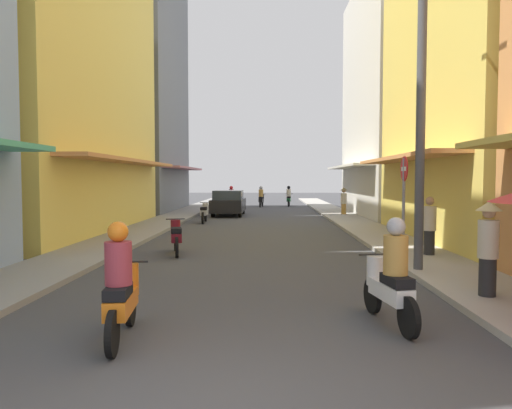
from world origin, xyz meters
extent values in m
plane|color=#424244|center=(0.00, 19.16, 0.00)|extent=(101.91, 101.91, 0.00)
cube|color=gray|center=(-4.52, 19.16, 0.06)|extent=(1.93, 54.32, 0.12)
cube|color=#ADA89E|center=(4.52, 19.16, 0.06)|extent=(1.93, 54.32, 0.12)
cube|color=#EFD159|center=(-8.49, 15.28, 8.24)|extent=(6.00, 13.05, 16.47)
cube|color=#D88C4C|center=(-4.99, 15.28, 2.80)|extent=(1.10, 11.75, 0.12)
cube|color=slate|center=(-8.49, 27.74, 8.06)|extent=(6.00, 9.92, 16.12)
cube|color=#B7727F|center=(-4.99, 27.74, 2.80)|extent=(1.10, 8.93, 0.12)
cube|color=#EFD159|center=(8.49, 12.76, 4.98)|extent=(6.00, 10.27, 9.95)
cube|color=#D88C4C|center=(4.99, 12.76, 2.80)|extent=(1.10, 9.24, 0.12)
cube|color=silver|center=(8.49, 24.03, 6.58)|extent=(6.00, 11.13, 13.16)
cube|color=silver|center=(4.99, 24.03, 2.80)|extent=(1.10, 10.02, 0.12)
cylinder|color=black|center=(0.02, 33.44, 0.28)|extent=(0.15, 0.57, 0.56)
cylinder|color=black|center=(-0.13, 32.20, 0.28)|extent=(0.15, 0.57, 0.56)
cube|color=black|center=(-0.06, 32.77, 0.50)|extent=(0.40, 1.03, 0.24)
cube|color=black|center=(-0.08, 32.57, 0.70)|extent=(0.34, 0.59, 0.14)
cylinder|color=black|center=(0.00, 33.31, 0.70)|extent=(0.28, 0.28, 0.45)
cylinder|color=black|center=(0.00, 33.31, 0.95)|extent=(0.55, 0.09, 0.03)
cylinder|color=#BF8C3F|center=(-0.08, 32.62, 1.05)|extent=(0.34, 0.34, 0.55)
sphere|color=#B2B2B7|center=(-0.08, 32.62, 1.45)|extent=(0.26, 0.26, 0.26)
cylinder|color=black|center=(2.10, 34.27, 0.28)|extent=(0.13, 0.56, 0.56)
cylinder|color=black|center=(1.98, 33.03, 0.28)|extent=(0.13, 0.56, 0.56)
cube|color=#197233|center=(2.03, 33.60, 0.50)|extent=(0.37, 1.02, 0.24)
cube|color=black|center=(2.02, 33.40, 0.70)|extent=(0.33, 0.58, 0.14)
cylinder|color=#197233|center=(2.08, 34.15, 0.70)|extent=(0.28, 0.28, 0.45)
cylinder|color=black|center=(2.08, 34.15, 0.95)|extent=(0.55, 0.08, 0.03)
cylinder|color=beige|center=(2.02, 33.45, 1.05)|extent=(0.34, 0.34, 0.55)
sphere|color=black|center=(2.02, 33.45, 1.45)|extent=(0.26, 0.26, 0.26)
cylinder|color=black|center=(-2.23, 10.31, 0.28)|extent=(0.20, 0.56, 0.56)
cylinder|color=black|center=(-1.96, 9.09, 0.28)|extent=(0.20, 0.56, 0.56)
cube|color=maroon|center=(-2.08, 9.65, 0.50)|extent=(0.49, 1.04, 0.24)
cube|color=black|center=(-2.04, 9.46, 0.70)|extent=(0.39, 0.61, 0.14)
cylinder|color=maroon|center=(-2.20, 10.19, 0.70)|extent=(0.28, 0.28, 0.45)
cylinder|color=black|center=(-2.20, 10.19, 0.95)|extent=(0.54, 0.15, 0.03)
cylinder|color=black|center=(-1.48, 3.02, 0.28)|extent=(0.14, 0.57, 0.56)
cylinder|color=black|center=(-1.35, 1.78, 0.28)|extent=(0.14, 0.57, 0.56)
cube|color=orange|center=(-1.41, 2.35, 0.50)|extent=(0.39, 1.02, 0.24)
cube|color=black|center=(-1.39, 2.16, 0.70)|extent=(0.34, 0.59, 0.14)
cylinder|color=orange|center=(-1.47, 2.90, 0.70)|extent=(0.28, 0.28, 0.45)
cylinder|color=black|center=(-1.47, 2.90, 0.95)|extent=(0.55, 0.09, 0.03)
cylinder|color=#99333F|center=(-1.39, 2.20, 1.05)|extent=(0.34, 0.34, 0.55)
sphere|color=orange|center=(-1.39, 2.20, 1.45)|extent=(0.26, 0.26, 0.26)
cylinder|color=black|center=(-2.61, 20.13, 0.28)|extent=(0.09, 0.56, 0.56)
cylinder|color=black|center=(-2.59, 18.88, 0.28)|extent=(0.09, 0.56, 0.56)
cube|color=#B2B2B7|center=(-2.60, 19.46, 0.50)|extent=(0.30, 1.00, 0.24)
cube|color=black|center=(-2.59, 19.26, 0.70)|extent=(0.29, 0.56, 0.14)
cylinder|color=#B2B2B7|center=(-2.60, 20.01, 0.70)|extent=(0.28, 0.28, 0.45)
cylinder|color=black|center=(-2.60, 20.01, 0.95)|extent=(0.55, 0.04, 0.03)
cylinder|color=black|center=(2.14, 3.78, 0.28)|extent=(0.18, 0.57, 0.56)
cylinder|color=black|center=(2.36, 2.55, 0.28)|extent=(0.18, 0.57, 0.56)
cube|color=silver|center=(2.25, 3.12, 0.50)|extent=(0.45, 1.03, 0.24)
cube|color=black|center=(2.29, 2.92, 0.70)|extent=(0.37, 0.60, 0.14)
cylinder|color=silver|center=(2.16, 3.66, 0.70)|extent=(0.28, 0.28, 0.45)
cylinder|color=black|center=(2.16, 3.66, 0.95)|extent=(0.55, 0.13, 0.03)
cylinder|color=#BF8C3F|center=(2.28, 2.97, 1.05)|extent=(0.34, 0.34, 0.55)
sphere|color=#B2B2B7|center=(2.28, 2.97, 1.45)|extent=(0.26, 0.26, 0.26)
cylinder|color=black|center=(-2.32, 33.42, 0.28)|extent=(0.09, 0.56, 0.56)
cylinder|color=black|center=(-2.29, 32.17, 0.28)|extent=(0.09, 0.56, 0.56)
cube|color=red|center=(-2.30, 32.74, 0.50)|extent=(0.30, 1.01, 0.24)
cube|color=black|center=(-2.30, 32.54, 0.70)|extent=(0.29, 0.57, 0.14)
cylinder|color=red|center=(-2.32, 33.29, 0.70)|extent=(0.28, 0.28, 0.45)
cylinder|color=black|center=(-2.32, 33.29, 0.95)|extent=(0.55, 0.04, 0.03)
cylinder|color=#99333F|center=(-2.30, 32.59, 1.05)|extent=(0.34, 0.34, 0.55)
sphere|color=red|center=(-2.30, 32.59, 1.45)|extent=(0.26, 0.26, 0.26)
cube|color=black|center=(-1.81, 24.18, 0.60)|extent=(1.81, 4.12, 0.70)
cube|color=#333D47|center=(-1.81, 24.03, 1.15)|extent=(1.63, 2.12, 0.60)
cylinder|color=black|center=(-2.54, 25.44, 0.32)|extent=(0.19, 0.64, 0.64)
cylinder|color=black|center=(-1.04, 25.42, 0.32)|extent=(0.19, 0.64, 0.64)
cylinder|color=black|center=(-2.57, 22.94, 0.32)|extent=(0.19, 0.64, 0.64)
cylinder|color=black|center=(-1.07, 22.92, 0.32)|extent=(0.19, 0.64, 0.64)
cylinder|color=#BF8C3F|center=(4.73, 23.78, 0.35)|extent=(0.28, 0.28, 0.70)
cylinder|color=beige|center=(4.73, 23.78, 1.00)|extent=(0.34, 0.34, 0.59)
sphere|color=#9E7256|center=(4.73, 23.78, 1.44)|extent=(0.22, 0.22, 0.22)
cone|color=#D1B77A|center=(4.73, 23.78, 1.54)|extent=(0.44, 0.44, 0.16)
cylinder|color=#262628|center=(4.72, 9.03, 0.38)|extent=(0.28, 0.28, 0.76)
cylinder|color=beige|center=(4.72, 9.03, 1.08)|extent=(0.34, 0.34, 0.64)
sphere|color=tan|center=(4.72, 9.03, 1.54)|extent=(0.22, 0.22, 0.22)
cylinder|color=#262628|center=(4.23, 4.48, 0.38)|extent=(0.28, 0.28, 0.77)
cylinder|color=beige|center=(4.23, 4.48, 1.09)|extent=(0.34, 0.34, 0.65)
sphere|color=tan|center=(4.23, 4.48, 1.55)|extent=(0.22, 0.22, 0.22)
cone|color=#D1B77A|center=(4.23, 4.48, 1.65)|extent=(0.44, 0.44, 0.16)
cylinder|color=#4C4C4F|center=(3.81, 6.93, 3.96)|extent=(0.20, 0.20, 7.91)
cylinder|color=gray|center=(3.71, 7.81, 1.30)|extent=(0.07, 0.07, 2.60)
cylinder|color=red|center=(3.71, 7.81, 2.35)|extent=(0.02, 0.60, 0.60)
cube|color=white|center=(3.71, 7.81, 2.35)|extent=(0.03, 0.40, 0.10)
camera|label=1|loc=(0.50, -3.87, 2.12)|focal=34.36mm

